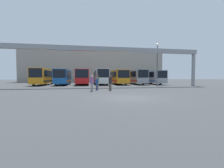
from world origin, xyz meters
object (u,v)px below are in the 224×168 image
object	(u,v)px
bus_slot_1	(63,76)
bus_slot_5	(134,76)
pedestrian_far_center	(110,83)
pedestrian_near_right	(92,83)
bus_slot_2	(82,76)
pedestrian_mid_right	(97,83)
bus_slot_4	(117,76)
bus_slot_6	(149,77)
lamp_post	(157,63)
bus_slot_0	(43,76)
bus_slot_3	(100,76)
pedestrian_near_left	(98,82)

from	to	relation	value
bus_slot_1	bus_slot_5	world-z (taller)	bus_slot_5
pedestrian_far_center	pedestrian_near_right	bearing A→B (deg)	154.13
bus_slot_2	pedestrian_mid_right	bearing A→B (deg)	-82.49
bus_slot_4	pedestrian_far_center	world-z (taller)	bus_slot_4
bus_slot_6	lamp_post	xyz separation A→B (m)	(-2.43, -8.73, 2.43)
pedestrian_far_center	pedestrian_mid_right	bearing A→B (deg)	111.86
bus_slot_2	pedestrian_far_center	bearing A→B (deg)	-77.52
bus_slot_4	pedestrian_mid_right	world-z (taller)	bus_slot_4
pedestrian_far_center	pedestrian_mid_right	world-z (taller)	pedestrian_far_center
bus_slot_1	bus_slot_2	distance (m)	4.03
bus_slot_4	pedestrian_near_right	size ratio (longest dim) A/B	6.46
pedestrian_near_right	pedestrian_far_center	bearing A→B (deg)	-57.51
bus_slot_2	bus_slot_4	distance (m)	7.93
bus_slot_0	bus_slot_5	xyz separation A→B (m)	(19.83, 0.86, -0.05)
bus_slot_4	bus_slot_5	size ratio (longest dim) A/B	1.01
bus_slot_3	pedestrian_far_center	xyz separation A→B (m)	(-0.41, -16.00, -0.94)
bus_slot_5	pedestrian_near_right	size ratio (longest dim) A/B	6.42
bus_slot_3	bus_slot_4	bearing A→B (deg)	2.29
bus_slot_3	lamp_post	bearing A→B (deg)	-41.77
bus_slot_0	pedestrian_near_left	world-z (taller)	bus_slot_0
bus_slot_2	pedestrian_mid_right	distance (m)	15.39
bus_slot_0	pedestrian_near_right	size ratio (longest dim) A/B	5.48
bus_slot_1	pedestrian_near_left	bearing A→B (deg)	-65.02
bus_slot_2	pedestrian_near_left	xyz separation A→B (m)	(2.22, -13.98, -0.84)
bus_slot_0	bus_slot_2	distance (m)	7.98
bus_slot_3	bus_slot_6	distance (m)	11.90
bus_slot_0	bus_slot_1	world-z (taller)	bus_slot_0
bus_slot_1	pedestrian_near_left	xyz separation A→B (m)	(6.18, -13.27, -0.82)
bus_slot_0	pedestrian_far_center	distance (m)	19.12
bus_slot_1	pedestrian_near_left	size ratio (longest dim) A/B	5.57
bus_slot_5	pedestrian_far_center	xyz separation A→B (m)	(-8.34, -16.12, -0.89)
bus_slot_3	pedestrian_mid_right	xyz separation A→B (m)	(-1.96, -15.13, -1.06)
bus_slot_2	bus_slot_6	bearing A→B (deg)	0.65
bus_slot_0	bus_slot_5	bearing A→B (deg)	2.50
bus_slot_3	bus_slot_4	size ratio (longest dim) A/B	0.97
pedestrian_near_left	lamp_post	world-z (taller)	lamp_post
bus_slot_0	lamp_post	bearing A→B (deg)	-19.86
bus_slot_0	pedestrian_near_left	bearing A→B (deg)	-52.34
pedestrian_mid_right	lamp_post	xyz separation A→B (m)	(11.43, 6.67, 3.35)
bus_slot_1	bus_slot_0	bearing A→B (deg)	-178.26
bus_slot_0	lamp_post	world-z (taller)	lamp_post
bus_slot_5	pedestrian_near_left	distance (m)	17.06
bus_slot_2	bus_slot_3	bearing A→B (deg)	-1.32
pedestrian_mid_right	pedestrian_near_right	bearing A→B (deg)	147.05
bus_slot_4	pedestrian_near_right	world-z (taller)	bus_slot_4
bus_slot_4	bus_slot_5	bearing A→B (deg)	-0.52
bus_slot_0	pedestrian_far_center	size ratio (longest dim) A/B	5.63
bus_slot_2	bus_slot_0	bearing A→B (deg)	-174.01
bus_slot_2	pedestrian_near_left	world-z (taller)	bus_slot_2
bus_slot_2	pedestrian_far_center	distance (m)	16.50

